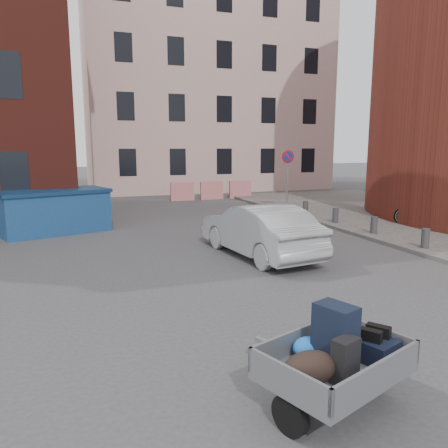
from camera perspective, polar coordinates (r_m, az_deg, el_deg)
name	(u,v)px	position (r m, az deg, el deg)	size (l,w,h in m)	color
ground	(242,288)	(9.26, 2.33, -8.29)	(120.00, 120.00, 0.00)	#38383A
building_pink	(205,87)	(31.81, -2.48, 17.44)	(16.00, 8.00, 14.00)	#CFAA9F
no_parking_sign	(288,167)	(19.95, 8.32, 7.38)	(0.60, 0.09, 2.65)	gray
bollards	(374,225)	(15.03, 19.00, -0.14)	(0.22, 9.02, 0.55)	#3A3A3D
barriers	(212,190)	(24.45, -1.59, 4.40)	(4.70, 0.18, 1.00)	red
trailer	(335,359)	(5.19, 14.24, -16.68)	(1.88, 1.98, 1.20)	black
dumpster	(54,211)	(16.03, -21.31, 1.59)	(3.91, 2.83, 1.48)	navy
silver_car	(259,230)	(11.78, 4.56, -0.77)	(1.49, 4.29, 1.41)	#A2A4A9
bicycle	(415,211)	(17.59, 23.73, 1.51)	(0.58, 1.66, 0.87)	black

